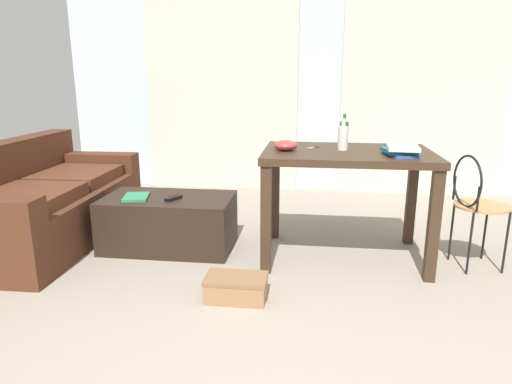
{
  "coord_description": "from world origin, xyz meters",
  "views": [
    {
      "loc": [
        -0.05,
        -1.68,
        1.31
      ],
      "look_at": [
        -0.48,
        1.65,
        0.44
      ],
      "focal_mm": 31.51,
      "sensor_mm": 36.0,
      "label": 1
    }
  ],
  "objects_px": {
    "shoebox": "(236,288)",
    "coffee_table": "(169,222)",
    "craft_table": "(347,167)",
    "book_stack": "(401,150)",
    "tv_remote_primary": "(173,198)",
    "bottle_far": "(344,134)",
    "scissors": "(314,147)",
    "bottle_near": "(343,138)",
    "tv_remote_on_table": "(390,145)",
    "magazine": "(136,197)",
    "couch": "(43,203)",
    "wire_chair": "(475,198)",
    "bowl": "(286,145)"
  },
  "relations": [
    {
      "from": "couch",
      "to": "bowl",
      "type": "relative_size",
      "value": 11.39
    },
    {
      "from": "book_stack",
      "to": "shoebox",
      "type": "distance_m",
      "value": 1.4
    },
    {
      "from": "bowl",
      "to": "shoebox",
      "type": "xyz_separation_m",
      "value": [
        -0.24,
        -0.71,
        -0.76
      ]
    },
    {
      "from": "book_stack",
      "to": "magazine",
      "type": "distance_m",
      "value": 1.95
    },
    {
      "from": "shoebox",
      "to": "magazine",
      "type": "bearing_deg",
      "value": 141.13
    },
    {
      "from": "bottle_near",
      "to": "tv_remote_on_table",
      "type": "xyz_separation_m",
      "value": [
        0.36,
        0.21,
        -0.08
      ]
    },
    {
      "from": "book_stack",
      "to": "shoebox",
      "type": "bearing_deg",
      "value": -149.16
    },
    {
      "from": "magazine",
      "to": "wire_chair",
      "type": "bearing_deg",
      "value": -13.14
    },
    {
      "from": "bottle_far",
      "to": "coffee_table",
      "type": "bearing_deg",
      "value": -173.55
    },
    {
      "from": "craft_table",
      "to": "wire_chair",
      "type": "height_order",
      "value": "wire_chair"
    },
    {
      "from": "wire_chair",
      "to": "bottle_far",
      "type": "relative_size",
      "value": 3.32
    },
    {
      "from": "craft_table",
      "to": "tv_remote_primary",
      "type": "xyz_separation_m",
      "value": [
        -1.27,
        -0.05,
        -0.26
      ]
    },
    {
      "from": "tv_remote_primary",
      "to": "shoebox",
      "type": "height_order",
      "value": "tv_remote_primary"
    },
    {
      "from": "wire_chair",
      "to": "shoebox",
      "type": "distance_m",
      "value": 1.74
    },
    {
      "from": "wire_chair",
      "to": "shoebox",
      "type": "height_order",
      "value": "wire_chair"
    },
    {
      "from": "craft_table",
      "to": "wire_chair",
      "type": "bearing_deg",
      "value": -5.09
    },
    {
      "from": "bottle_far",
      "to": "bottle_near",
      "type": "bearing_deg",
      "value": -95.68
    },
    {
      "from": "tv_remote_primary",
      "to": "bottle_far",
      "type": "bearing_deg",
      "value": 35.15
    },
    {
      "from": "tv_remote_on_table",
      "to": "tv_remote_primary",
      "type": "distance_m",
      "value": 1.67
    },
    {
      "from": "magazine",
      "to": "shoebox",
      "type": "xyz_separation_m",
      "value": [
        0.89,
        -0.72,
        -0.34
      ]
    },
    {
      "from": "bowl",
      "to": "tv_remote_on_table",
      "type": "height_order",
      "value": "bowl"
    },
    {
      "from": "bottle_near",
      "to": "shoebox",
      "type": "distance_m",
      "value": 1.3
    },
    {
      "from": "tv_remote_primary",
      "to": "book_stack",
      "type": "bearing_deg",
      "value": 21.52
    },
    {
      "from": "bowl",
      "to": "tv_remote_primary",
      "type": "height_order",
      "value": "bowl"
    },
    {
      "from": "tv_remote_on_table",
      "to": "couch",
      "type": "bearing_deg",
      "value": -158.19
    },
    {
      "from": "craft_table",
      "to": "scissors",
      "type": "bearing_deg",
      "value": 156.09
    },
    {
      "from": "bottle_near",
      "to": "couch",
      "type": "bearing_deg",
      "value": 178.95
    },
    {
      "from": "coffee_table",
      "to": "craft_table",
      "type": "relative_size",
      "value": 0.84
    },
    {
      "from": "couch",
      "to": "wire_chair",
      "type": "distance_m",
      "value": 3.28
    },
    {
      "from": "wire_chair",
      "to": "magazine",
      "type": "xyz_separation_m",
      "value": [
        -2.43,
        0.04,
        -0.09
      ]
    },
    {
      "from": "bottle_near",
      "to": "tv_remote_primary",
      "type": "distance_m",
      "value": 1.33
    },
    {
      "from": "bottle_near",
      "to": "book_stack",
      "type": "relative_size",
      "value": 0.73
    },
    {
      "from": "coffee_table",
      "to": "bottle_far",
      "type": "height_order",
      "value": "bottle_far"
    },
    {
      "from": "bottle_far",
      "to": "scissors",
      "type": "xyz_separation_m",
      "value": [
        -0.21,
        -0.07,
        -0.09
      ]
    },
    {
      "from": "bottle_far",
      "to": "scissors",
      "type": "bearing_deg",
      "value": -162.79
    },
    {
      "from": "coffee_table",
      "to": "shoebox",
      "type": "distance_m",
      "value": 1.03
    },
    {
      "from": "magazine",
      "to": "tv_remote_primary",
      "type": "bearing_deg",
      "value": -13.54
    },
    {
      "from": "magazine",
      "to": "scissors",
      "type": "bearing_deg",
      "value": -6.14
    },
    {
      "from": "couch",
      "to": "bottle_near",
      "type": "height_order",
      "value": "bottle_near"
    },
    {
      "from": "coffee_table",
      "to": "shoebox",
      "type": "height_order",
      "value": "coffee_table"
    },
    {
      "from": "couch",
      "to": "bottle_near",
      "type": "relative_size",
      "value": 8.43
    },
    {
      "from": "wire_chair",
      "to": "bowl",
      "type": "xyz_separation_m",
      "value": [
        -1.3,
        0.03,
        0.33
      ]
    },
    {
      "from": "craft_table",
      "to": "book_stack",
      "type": "relative_size",
      "value": 3.91
    },
    {
      "from": "craft_table",
      "to": "bottle_near",
      "type": "distance_m",
      "value": 0.21
    },
    {
      "from": "tv_remote_on_table",
      "to": "tv_remote_primary",
      "type": "relative_size",
      "value": 1.2
    },
    {
      "from": "couch",
      "to": "book_stack",
      "type": "xyz_separation_m",
      "value": [
        2.75,
        -0.23,
        0.53
      ]
    },
    {
      "from": "couch",
      "to": "wire_chair",
      "type": "xyz_separation_m",
      "value": [
        3.27,
        -0.15,
        0.2
      ]
    },
    {
      "from": "shoebox",
      "to": "coffee_table",
      "type": "bearing_deg",
      "value": 130.43
    },
    {
      "from": "scissors",
      "to": "bottle_far",
      "type": "bearing_deg",
      "value": 17.21
    },
    {
      "from": "craft_table",
      "to": "shoebox",
      "type": "xyz_separation_m",
      "value": [
        -0.68,
        -0.76,
        -0.6
      ]
    }
  ]
}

